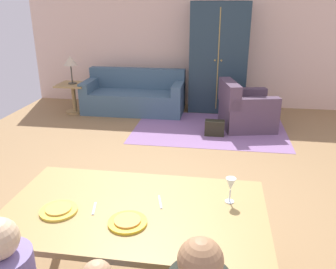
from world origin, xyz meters
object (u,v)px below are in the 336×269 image
(armoire, at_px, (218,58))
(table_lamp, at_px, (70,62))
(couch, at_px, (135,97))
(armchair, at_px, (245,110))
(plate_near_man, at_px, (59,211))
(dining_table, at_px, (135,216))
(handbag, at_px, (215,128))
(plate_near_child, at_px, (128,222))
(side_table, at_px, (74,94))
(wine_glass, at_px, (231,185))

(armoire, height_order, table_lamp, armoire)
(couch, distance_m, armchair, 2.24)
(plate_near_man, bearing_deg, dining_table, 13.75)
(couch, relative_size, handbag, 6.14)
(dining_table, bearing_deg, handbag, 82.26)
(armoire, distance_m, table_lamp, 2.86)
(armoire, relative_size, handbag, 6.56)
(plate_near_child, xyz_separation_m, table_lamp, (-2.33, 4.57, 0.24))
(armoire, xyz_separation_m, side_table, (-2.80, -0.60, -0.67))
(armoire, distance_m, handbag, 1.76)
(handbag, bearing_deg, couch, 144.71)
(dining_table, height_order, handbag, dining_table)
(armoire, bearing_deg, plate_near_child, -95.12)
(wine_glass, height_order, couch, wine_glass)
(couch, bearing_deg, armoire, 11.87)
(couch, height_order, table_lamp, table_lamp)
(plate_near_child, relative_size, handbag, 0.78)
(plate_near_man, xyz_separation_m, handbag, (0.97, 3.61, -0.64))
(dining_table, height_order, plate_near_child, plate_near_child)
(table_lamp, bearing_deg, dining_table, -62.01)
(plate_near_child, bearing_deg, wine_glass, 29.27)
(dining_table, height_order, plate_near_man, plate_near_man)
(plate_near_man, xyz_separation_m, armchair, (1.46, 4.10, -0.45))
(plate_near_man, distance_m, side_table, 4.89)
(plate_near_child, bearing_deg, table_lamp, 117.05)
(dining_table, relative_size, handbag, 5.57)
(plate_near_man, relative_size, wine_glass, 1.34)
(handbag, bearing_deg, side_table, 162.23)
(plate_near_man, relative_size, table_lamp, 0.46)
(handbag, bearing_deg, dining_table, -97.74)
(wine_glass, height_order, table_lamp, table_lamp)
(couch, distance_m, table_lamp, 1.39)
(armchair, bearing_deg, plate_near_man, -109.63)
(side_table, bearing_deg, plate_near_child, -62.95)
(wine_glass, relative_size, table_lamp, 0.34)
(dining_table, bearing_deg, plate_near_child, -90.00)
(plate_near_child, height_order, armchair, armchair)
(wine_glass, bearing_deg, dining_table, -164.34)
(plate_near_man, distance_m, couch, 4.84)
(side_table, bearing_deg, plate_near_man, -67.78)
(armchair, bearing_deg, handbag, -135.56)
(plate_near_child, bearing_deg, armoire, 84.88)
(dining_table, xyz_separation_m, handbag, (0.47, 3.49, -0.56))
(dining_table, bearing_deg, plate_near_man, -166.25)
(wine_glass, xyz_separation_m, side_table, (-2.98, 4.21, -0.52))
(plate_near_child, bearing_deg, plate_near_man, 173.03)
(plate_near_man, distance_m, armoire, 5.21)
(dining_table, distance_m, wine_glass, 0.70)
(plate_near_child, xyz_separation_m, side_table, (-2.33, 4.57, -0.39))
(couch, bearing_deg, armchair, -17.45)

